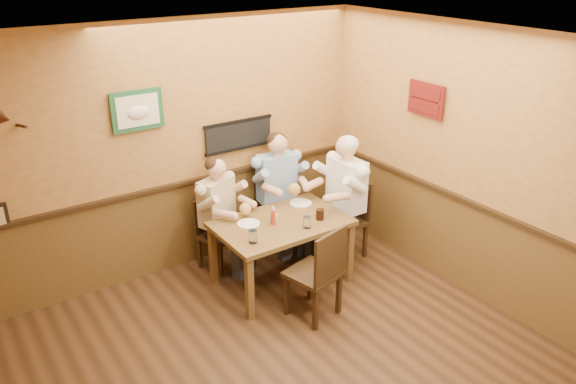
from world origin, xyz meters
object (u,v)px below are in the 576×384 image
Objects in this scene: chair_right_end at (345,219)px; pepper_shaker at (273,218)px; diner_white_elder at (346,204)px; chair_back_left at (218,234)px; dining_table at (282,229)px; salt_shaker at (276,218)px; chair_back_right at (277,211)px; diner_tan_shirt at (217,219)px; cola_tumbler at (320,214)px; water_glass_left at (253,236)px; hot_sauce_bottle at (273,217)px; chair_near_side at (313,271)px; diner_blue_polo at (277,196)px; water_glass_mid at (307,222)px.

chair_right_end is 9.48× the size of pepper_shaker.
diner_white_elder is (0.00, 0.00, 0.20)m from chair_right_end.
diner_white_elder reaches higher than chair_back_left.
diner_white_elder reaches higher than dining_table.
salt_shaker is (-0.99, -0.03, 0.32)m from chair_right_end.
diner_tan_shirt reaches higher than chair_back_right.
diner_tan_shirt is at bearing 131.95° from cola_tumbler.
diner_tan_shirt is at bearing 0.00° from chair_back_left.
salt_shaker is 0.06m from pepper_shaker.
chair_back_left is 1.00m from water_glass_left.
cola_tumbler is 0.51m from hot_sauce_bottle.
diner_white_elder is at bearing -46.33° from diner_tan_shirt.
diner_tan_shirt reaches higher than pepper_shaker.
diner_white_elder reaches higher than chair_back_right.
chair_near_side reaches higher than cola_tumbler.
chair_back_left is 0.88m from diner_blue_polo.
hot_sauce_bottle reaches higher than chair_back_left.
chair_right_end is 0.87m from diner_blue_polo.
chair_near_side is (-0.07, -0.67, -0.16)m from dining_table.
dining_table is 0.81m from diner_tan_shirt.
chair_right_end is at bearing 22.95° from water_glass_mid.
diner_blue_polo is at bearing -142.87° from diner_white_elder.
hot_sauce_bottle reaches higher than water_glass_left.
cola_tumbler is at bearing -66.18° from chair_right_end.
diner_white_elder is at bearing -157.78° from chair_near_side.
salt_shaker is at bearing 151.05° from cola_tumbler.
chair_right_end is 7.11× the size of water_glass_left.
water_glass_mid is 0.68× the size of hot_sauce_bottle.
pepper_shaker is at bearing 128.35° from water_glass_mid.
pepper_shaker reaches higher than salt_shaker.
diner_white_elder is at bearing -46.33° from chair_back_left.
diner_blue_polo is at bearing -142.87° from chair_right_end.
dining_table is 1.47× the size of chair_right_end.
hot_sauce_bottle is (-0.54, -0.76, 0.38)m from chair_back_right.
cola_tumbler is (0.79, -0.88, 0.38)m from chair_back_left.
diner_blue_polo reaches higher than water_glass_left.
chair_back_left is (-0.41, 0.69, -0.23)m from dining_table.
diner_blue_polo is at bearing 86.39° from cola_tumbler.
diner_blue_polo is at bearing 60.14° from dining_table.
water_glass_left is (-1.44, -0.30, 0.34)m from chair_right_end.
diner_white_elder is 7.38× the size of hot_sauce_bottle.
water_glass_mid reaches higher than chair_back_left.
chair_back_right reaches higher than dining_table.
chair_right_end is 0.94m from water_glass_mid.
diner_white_elder is at bearing -46.10° from chair_back_right.
chair_back_left is 10.63× the size of salt_shaker.
water_glass_mid is (0.63, -0.04, -0.00)m from water_glass_left.
pepper_shaker is (-0.02, 0.70, 0.30)m from chair_near_side.
chair_back_left is 1.50m from chair_right_end.
chair_back_right is at bearing 60.14° from dining_table.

